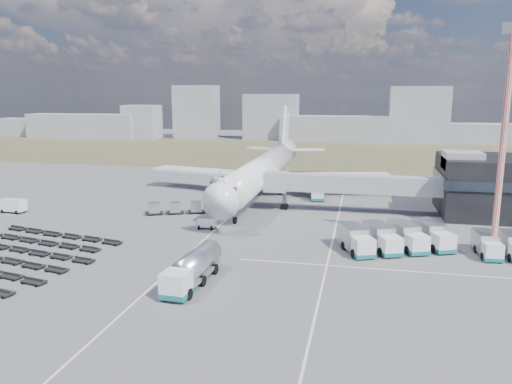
# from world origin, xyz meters

# --- Properties ---
(ground) EXTENTS (420.00, 420.00, 0.00)m
(ground) POSITION_xyz_m (0.00, 0.00, 0.00)
(ground) COLOR #565659
(ground) RESTS_ON ground
(grass_strip) EXTENTS (420.00, 90.00, 0.01)m
(grass_strip) POSITION_xyz_m (0.00, 110.00, 0.01)
(grass_strip) COLOR brown
(grass_strip) RESTS_ON ground
(lane_markings) EXTENTS (47.12, 110.00, 0.01)m
(lane_markings) POSITION_xyz_m (9.77, 3.00, 0.01)
(lane_markings) COLOR silver
(lane_markings) RESTS_ON ground
(jet_bridge) EXTENTS (30.30, 3.80, 7.05)m
(jet_bridge) POSITION_xyz_m (15.90, 20.42, 5.05)
(jet_bridge) COLOR #939399
(jet_bridge) RESTS_ON ground
(airliner) EXTENTS (51.59, 64.53, 17.62)m
(airliner) POSITION_xyz_m (0.00, 32.38, 5.29)
(airliner) COLOR white
(airliner) RESTS_ON ground
(skyline) EXTENTS (293.15, 27.98, 24.18)m
(skyline) POSITION_xyz_m (-6.70, 152.37, 8.13)
(skyline) COLOR #9294A0
(skyline) RESTS_ON ground
(fuel_tanker) EXTENTS (3.49, 11.26, 3.59)m
(fuel_tanker) POSITION_xyz_m (2.08, -17.26, 1.79)
(fuel_tanker) COLOR white
(fuel_tanker) RESTS_ON ground
(pushback_tug) EXTENTS (2.98, 1.79, 1.34)m
(pushback_tug) POSITION_xyz_m (-3.50, 4.98, 0.67)
(pushback_tug) COLOR white
(pushback_tug) RESTS_ON ground
(utility_van) EXTENTS (4.60, 2.41, 2.35)m
(utility_van) POSITION_xyz_m (-39.85, 7.86, 1.18)
(utility_van) COLOR white
(utility_van) RESTS_ON ground
(catering_truck) EXTENTS (3.38, 6.38, 2.79)m
(catering_truck) POSITION_xyz_m (11.10, 30.45, 1.43)
(catering_truck) COLOR white
(catering_truck) RESTS_ON ground
(service_trucks_near) EXTENTS (15.58, 12.33, 3.05)m
(service_trucks_near) POSITION_xyz_m (24.35, 0.37, 1.66)
(service_trucks_near) COLOR white
(service_trucks_near) RESTS_ON ground
(uld_row) EXTENTS (13.38, 6.57, 1.89)m
(uld_row) POSITION_xyz_m (-10.03, 13.54, 1.13)
(uld_row) COLOR black
(uld_row) RESTS_ON ground
(baggage_dollies) EXTENTS (27.30, 24.54, 0.65)m
(baggage_dollies) POSITION_xyz_m (-25.19, -13.32, 0.33)
(baggage_dollies) COLOR black
(baggage_dollies) RESTS_ON ground
(floodlight_mast) EXTENTS (2.73, 2.22, 28.72)m
(floodlight_mast) POSITION_xyz_m (36.42, -0.40, 14.39)
(floodlight_mast) COLOR red
(floodlight_mast) RESTS_ON ground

